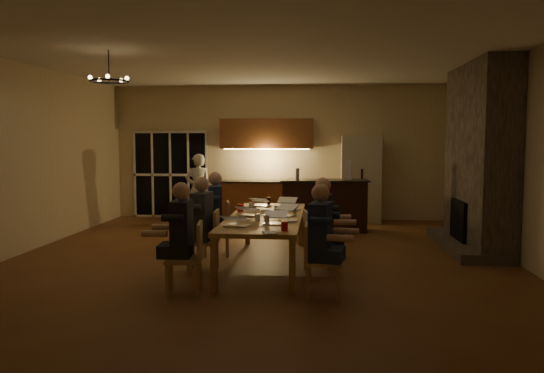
{
  "coord_description": "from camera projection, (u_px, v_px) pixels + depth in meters",
  "views": [
    {
      "loc": [
        0.97,
        -8.24,
        1.9
      ],
      "look_at": [
        0.19,
        0.3,
        1.15
      ],
      "focal_mm": 35.0,
      "sensor_mm": 36.0,
      "label": 1
    }
  ],
  "objects": [
    {
      "name": "chandelier",
      "position": [
        109.0,
        81.0,
        7.67
      ],
      "size": [
        0.56,
        0.56,
        0.03
      ],
      "primitive_type": "torus",
      "color": "black",
      "rests_on": "ceiling"
    },
    {
      "name": "person_left_near",
      "position": [
        182.0,
        237.0,
        6.59
      ],
      "size": [
        0.63,
        0.63,
        1.38
      ],
      "primitive_type": null,
      "rotation": [
        0.0,
        0.0,
        -1.51
      ],
      "color": "#20232A",
      "rests_on": "ground"
    },
    {
      "name": "bar_bottle",
      "position": [
        297.0,
        174.0,
        10.95
      ],
      "size": [
        0.07,
        0.07,
        0.24
      ],
      "primitive_type": "cylinder",
      "color": "#99999E",
      "rests_on": "bar_island"
    },
    {
      "name": "can_right",
      "position": [
        295.0,
        209.0,
        8.34
      ],
      "size": [
        0.06,
        0.06,
        0.12
      ],
      "primitive_type": "cylinder",
      "color": "#B2B2B7",
      "rests_on": "dining_table"
    },
    {
      "name": "plate_left",
      "position": [
        233.0,
        224.0,
        7.17
      ],
      "size": [
        0.22,
        0.22,
        0.02
      ],
      "primitive_type": "cylinder",
      "color": "silver",
      "rests_on": "dining_table"
    },
    {
      "name": "chair_right_far",
      "position": [
        325.0,
        231.0,
        8.53
      ],
      "size": [
        0.48,
        0.48,
        0.89
      ],
      "primitive_type": null,
      "rotation": [
        0.0,
        0.0,
        1.48
      ],
      "color": "tan",
      "rests_on": "ground"
    },
    {
      "name": "person_left_mid",
      "position": [
        202.0,
        224.0,
        7.62
      ],
      "size": [
        0.66,
        0.66,
        1.38
      ],
      "primitive_type": null,
      "rotation": [
        0.0,
        0.0,
        -1.67
      ],
      "color": "#3C4047",
      "rests_on": "ground"
    },
    {
      "name": "dining_table",
      "position": [
        266.0,
        240.0,
        8.09
      ],
      "size": [
        1.1,
        3.2,
        0.75
      ],
      "primitive_type": "cube",
      "color": "tan",
      "rests_on": "ground"
    },
    {
      "name": "notepad",
      "position": [
        270.0,
        233.0,
        6.55
      ],
      "size": [
        0.21,
        0.25,
        0.01
      ],
      "primitive_type": "cube",
      "rotation": [
        0.0,
        0.0,
        0.29
      ],
      "color": "white",
      "rests_on": "dining_table"
    },
    {
      "name": "refrigerator",
      "position": [
        361.0,
        179.0,
        12.28
      ],
      "size": [
        0.9,
        0.68,
        2.0
      ],
      "primitive_type": "cube",
      "color": "beige",
      "rests_on": "ground"
    },
    {
      "name": "plate_near",
      "position": [
        289.0,
        220.0,
        7.53
      ],
      "size": [
        0.26,
        0.26,
        0.02
      ],
      "primitive_type": "cylinder",
      "color": "silver",
      "rests_on": "dining_table"
    },
    {
      "name": "chair_left_mid",
      "position": [
        203.0,
        241.0,
        7.65
      ],
      "size": [
        0.47,
        0.47,
        0.89
      ],
      "primitive_type": null,
      "rotation": [
        0.0,
        0.0,
        -1.5
      ],
      "color": "tan",
      "rests_on": "ground"
    },
    {
      "name": "right_wall",
      "position": [
        525.0,
        160.0,
        7.92
      ],
      "size": [
        0.04,
        9.0,
        3.2
      ],
      "primitive_type": "cube",
      "color": "tan",
      "rests_on": "ground"
    },
    {
      "name": "laptop_a",
      "position": [
        237.0,
        218.0,
        7.09
      ],
      "size": [
        0.36,
        0.33,
        0.23
      ],
      "primitive_type": null,
      "rotation": [
        0.0,
        0.0,
        2.96
      ],
      "color": "silver",
      "rests_on": "dining_table"
    },
    {
      "name": "french_doors",
      "position": [
        171.0,
        175.0,
        13.01
      ],
      "size": [
        1.86,
        0.08,
        2.1
      ],
      "primitive_type": "cube",
      "color": "black",
      "rests_on": "ground"
    },
    {
      "name": "can_cola",
      "position": [
        269.0,
        201.0,
        9.53
      ],
      "size": [
        0.07,
        0.07,
        0.12
      ],
      "primitive_type": "cylinder",
      "color": "#3F0F0C",
      "rests_on": "dining_table"
    },
    {
      "name": "can_silver",
      "position": [
        267.0,
        219.0,
        7.28
      ],
      "size": [
        0.07,
        0.07,
        0.12
      ],
      "primitive_type": "cylinder",
      "color": "#B2B2B7",
      "rests_on": "dining_table"
    },
    {
      "name": "floor",
      "position": [
        259.0,
        260.0,
        8.42
      ],
      "size": [
        9.0,
        9.0,
        0.0
      ],
      "primitive_type": "plane",
      "color": "brown",
      "rests_on": "ground"
    },
    {
      "name": "standing_person",
      "position": [
        198.0,
        189.0,
        12.04
      ],
      "size": [
        0.68,
        0.57,
        1.59
      ],
      "primitive_type": "imported",
      "rotation": [
        0.0,
        0.0,
        3.52
      ],
      "color": "silver",
      "rests_on": "ground"
    },
    {
      "name": "redcup_mid",
      "position": [
        241.0,
        208.0,
        8.53
      ],
      "size": [
        0.1,
        0.1,
        0.12
      ],
      "primitive_type": "cylinder",
      "color": "red",
      "rests_on": "dining_table"
    },
    {
      "name": "ceiling",
      "position": [
        258.0,
        54.0,
        8.14
      ],
      "size": [
        8.0,
        9.0,
        0.04
      ],
      "primitive_type": "cube",
      "color": "white",
      "rests_on": "back_wall"
    },
    {
      "name": "laptop_b",
      "position": [
        275.0,
        216.0,
        7.25
      ],
      "size": [
        0.33,
        0.29,
        0.23
      ],
      "primitive_type": null,
      "rotation": [
        0.0,
        0.0,
        -0.05
      ],
      "color": "silver",
      "rests_on": "dining_table"
    },
    {
      "name": "chair_left_far",
      "position": [
        216.0,
        229.0,
        8.72
      ],
      "size": [
        0.52,
        0.52,
        0.89
      ],
      "primitive_type": null,
      "rotation": [
        0.0,
        0.0,
        -1.37
      ],
      "color": "tan",
      "rests_on": "ground"
    },
    {
      "name": "kitchenette",
      "position": [
        267.0,
        170.0,
        12.51
      ],
      "size": [
        2.24,
        0.68,
        2.4
      ],
      "primitive_type": null,
      "color": "brown",
      "rests_on": "ground"
    },
    {
      "name": "chair_right_near",
      "position": [
        323.0,
        260.0,
        6.41
      ],
      "size": [
        0.45,
        0.45,
        0.89
      ],
      "primitive_type": null,
      "rotation": [
        0.0,
        0.0,
        1.55
      ],
      "color": "tan",
      "rests_on": "ground"
    },
    {
      "name": "laptop_e",
      "position": [
        262.0,
        200.0,
        9.23
      ],
      "size": [
        0.38,
        0.35,
        0.23
      ],
      "primitive_type": null,
      "rotation": [
        0.0,
        0.0,
        2.88
      ],
      "color": "silver",
      "rests_on": "dining_table"
    },
    {
      "name": "left_wall",
      "position": [
        14.0,
        158.0,
        8.65
      ],
      "size": [
        0.04,
        9.0,
        3.2
      ],
      "primitive_type": "cube",
      "color": "tan",
      "rests_on": "ground"
    },
    {
      "name": "back_wall",
      "position": [
        280.0,
        153.0,
        12.77
      ],
      "size": [
        8.0,
        0.04,
        3.2
      ],
      "primitive_type": "cube",
      "color": "tan",
      "rests_on": "ground"
    },
    {
      "name": "redcup_near",
      "position": [
        285.0,
        226.0,
        6.71
      ],
      "size": [
        0.09,
        0.09,
        0.12
      ],
      "primitive_type": "cylinder",
      "color": "red",
      "rests_on": "dining_table"
    },
    {
      "name": "person_left_far",
      "position": [
        215.0,
        214.0,
        8.73
      ],
      "size": [
        0.7,
        0.7,
        1.38
      ],
      "primitive_type": null,
      "rotation": [
        0.0,
        0.0,
        -1.38
      ],
      "color": "navy",
      "rests_on": "ground"
    },
    {
      "name": "plate_far",
      "position": [
        294.0,
        210.0,
        8.71
      ],
      "size": [
        0.23,
        0.23,
        0.02
      ],
      "primitive_type": "cylinder",
      "color": "silver",
      "rests_on": "dining_table"
    },
    {
      "name": "bar_island",
      "position": [
        324.0,
        205.0,
        11.05
      ],
      "size": [
        1.87,
        0.8,
        1.08
      ],
      "primitive_type": "cube",
      "rotation": [
        0.0,
        0.0,
        0.07
      ],
      "color": "black",
      "rests_on": "ground"
    },
    {
      "name": "laptop_c",
      "position": [
        250.0,
        208.0,
        8.06
      ],
      "size": [
        0.38,
        0.36,
        0.23
      ],
      "primitive_type": null,
      "rotation": [
        0.0,
        0.0,
        2.87
      ],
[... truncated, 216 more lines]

